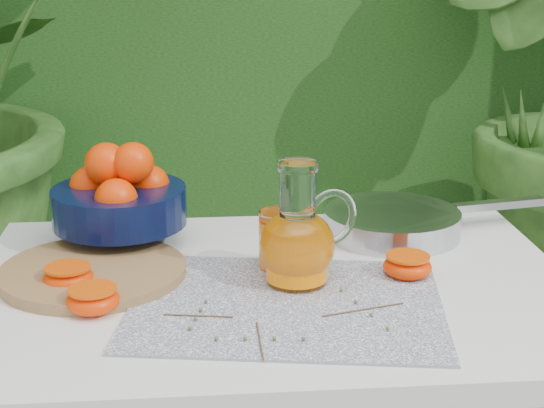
{
  "coord_description": "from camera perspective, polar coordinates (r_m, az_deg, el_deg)",
  "views": [
    {
      "loc": [
        -0.11,
        -1.18,
        1.29
      ],
      "look_at": [
        0.0,
        0.1,
        0.88
      ],
      "focal_mm": 55.0,
      "sensor_mm": 36.0,
      "label": 1
    }
  ],
  "objects": [
    {
      "name": "cutting_board",
      "position": [
        1.43,
        -12.15,
        -4.58
      ],
      "size": [
        0.36,
        0.36,
        0.02
      ],
      "primitive_type": "cylinder",
      "rotation": [
        0.0,
        0.0,
        0.19
      ],
      "color": "olive",
      "rests_on": "white_table"
    },
    {
      "name": "juice_tumbler",
      "position": [
        1.42,
        0.45,
        -2.54
      ],
      "size": [
        0.09,
        0.09,
        0.1
      ],
      "color": "white",
      "rests_on": "white_table"
    },
    {
      "name": "juice_pitcher",
      "position": [
        1.35,
        1.82,
        -2.59
      ],
      "size": [
        0.19,
        0.16,
        0.2
      ],
      "color": "white",
      "rests_on": "white_table"
    },
    {
      "name": "white_table",
      "position": [
        1.42,
        0.07,
        -8.44
      ],
      "size": [
        1.0,
        0.7,
        0.75
      ],
      "color": "white",
      "rests_on": "ground"
    },
    {
      "name": "orange_halves",
      "position": [
        1.34,
        -5.35,
        -5.23
      ],
      "size": [
        0.66,
        0.2,
        0.04
      ],
      "color": "#F92E02",
      "rests_on": "white_table"
    },
    {
      "name": "fruit_bowl",
      "position": [
        1.56,
        -10.4,
        0.46
      ],
      "size": [
        0.25,
        0.25,
        0.19
      ],
      "color": "black",
      "rests_on": "white_table"
    },
    {
      "name": "placemat",
      "position": [
        1.3,
        1.0,
        -6.84
      ],
      "size": [
        0.53,
        0.44,
        0.0
      ],
      "primitive_type": "cube",
      "rotation": [
        0.0,
        0.0,
        -0.16
      ],
      "color": "#0B1840",
      "rests_on": "white_table"
    },
    {
      "name": "thyme_sprigs",
      "position": [
        1.23,
        0.43,
        -7.97
      ],
      "size": [
        0.37,
        0.22,
        0.01
      ],
      "color": "#513725",
      "rests_on": "white_table"
    },
    {
      "name": "saute_pan",
      "position": [
        1.61,
        8.35,
        -1.17
      ],
      "size": [
        0.47,
        0.3,
        0.05
      ],
      "color": "#AEAFB3",
      "rests_on": "white_table"
    }
  ]
}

